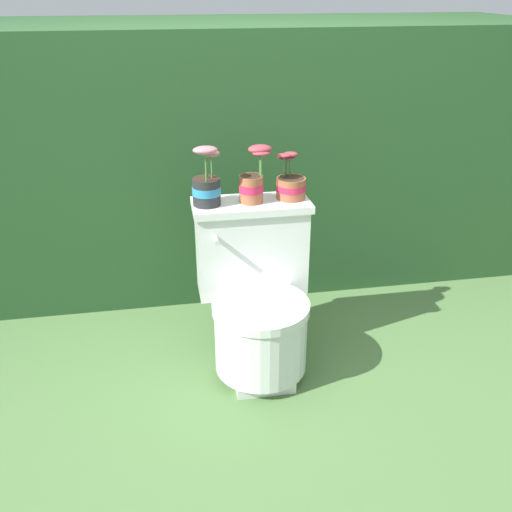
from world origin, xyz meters
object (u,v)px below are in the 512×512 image
object	(u,v)px
potted_plant_middle	(291,184)
potted_plant_midleft	(253,181)
toilet	(257,298)
potted_plant_left	(207,185)

from	to	relation	value
potted_plant_middle	potted_plant_midleft	bearing A→B (deg)	-172.93
toilet	potted_plant_midleft	xyz separation A→B (m)	(0.01, 0.13, 0.46)
potted_plant_left	potted_plant_middle	xyz separation A→B (m)	(0.34, 0.02, -0.02)
toilet	potted_plant_left	size ratio (longest dim) A/B	2.79
potted_plant_left	toilet	bearing A→B (deg)	-34.94
potted_plant_midleft	potted_plant_left	bearing A→B (deg)	-179.51
potted_plant_middle	potted_plant_left	bearing A→B (deg)	-176.44
toilet	potted_plant_middle	xyz separation A→B (m)	(0.17, 0.15, 0.43)
toilet	potted_plant_middle	world-z (taller)	potted_plant_middle
potted_plant_left	potted_plant_midleft	world-z (taller)	potted_plant_left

